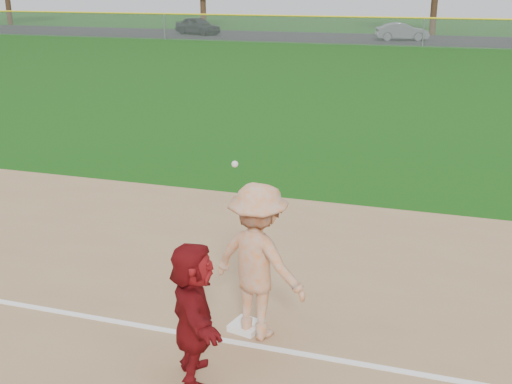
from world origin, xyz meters
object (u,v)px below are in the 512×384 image
(car_left, at_px, (198,26))
(car_mid, at_px, (402,32))
(first_base, at_px, (246,326))
(base_runner, at_px, (193,313))

(car_left, bearing_deg, car_mid, -68.40)
(first_base, relative_size, car_left, 0.09)
(base_runner, height_order, car_mid, base_runner)
(base_runner, distance_m, car_mid, 46.77)
(base_runner, xyz_separation_m, car_left, (-19.75, 47.20, -0.12))
(first_base, distance_m, car_left, 50.11)
(car_left, relative_size, car_mid, 1.07)
(first_base, xyz_separation_m, base_runner, (-0.21, -1.24, 0.82))
(first_base, bearing_deg, base_runner, -99.52)
(car_left, height_order, car_mid, car_left)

